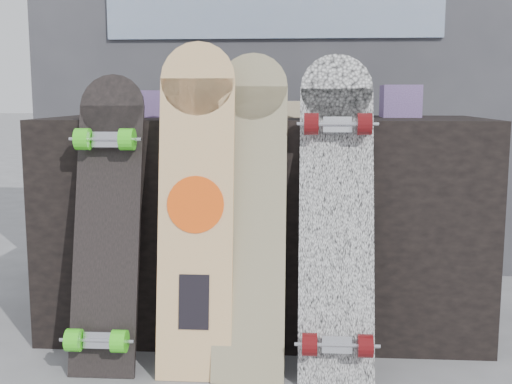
# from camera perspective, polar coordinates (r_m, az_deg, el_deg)

# --- Properties ---
(ground) EXTENTS (60.00, 60.00, 0.00)m
(ground) POSITION_cam_1_polar(r_m,az_deg,el_deg) (2.09, -0.09, -16.40)
(ground) COLOR slate
(ground) RESTS_ON ground
(vendor_table) EXTENTS (1.60, 0.60, 0.80)m
(vendor_table) POSITION_cam_1_polar(r_m,az_deg,el_deg) (2.44, 0.73, -2.80)
(vendor_table) COLOR black
(vendor_table) RESTS_ON ground
(booth) EXTENTS (2.40, 0.22, 2.20)m
(booth) POSITION_cam_1_polar(r_m,az_deg,el_deg) (3.25, 1.61, 12.47)
(booth) COLOR #36363B
(booth) RESTS_ON ground
(merch_box_purple) EXTENTS (0.18, 0.12, 0.10)m
(merch_box_purple) POSITION_cam_1_polar(r_m,az_deg,el_deg) (2.47, -8.21, 7.77)
(merch_box_purple) COLOR #4A3165
(merch_box_purple) RESTS_ON vendor_table
(merch_box_small) EXTENTS (0.14, 0.14, 0.12)m
(merch_box_small) POSITION_cam_1_polar(r_m,az_deg,el_deg) (2.49, 12.71, 7.88)
(merch_box_small) COLOR #4A3165
(merch_box_small) RESTS_ON vendor_table
(merch_box_flat) EXTENTS (0.22, 0.10, 0.06)m
(merch_box_flat) POSITION_cam_1_polar(r_m,az_deg,el_deg) (2.45, 4.78, 7.35)
(merch_box_flat) COLOR #D1B78C
(merch_box_flat) RESTS_ON vendor_table
(longboard_geisha) EXTENTS (0.24, 0.21, 1.05)m
(longboard_geisha) POSITION_cam_1_polar(r_m,az_deg,el_deg) (2.02, -5.36, -0.70)
(longboard_geisha) COLOR beige
(longboard_geisha) RESTS_ON ground
(longboard_celtic) EXTENTS (0.23, 0.30, 1.02)m
(longboard_celtic) POSITION_cam_1_polar(r_m,az_deg,el_deg) (2.05, -0.48, -0.95)
(longboard_celtic) COLOR beige
(longboard_celtic) RESTS_ON ground
(longboard_cascadia) EXTENTS (0.23, 0.36, 1.02)m
(longboard_cascadia) POSITION_cam_1_polar(r_m,az_deg,el_deg) (2.03, 7.17, -1.59)
(longboard_cascadia) COLOR white
(longboard_cascadia) RESTS_ON ground
(skateboard_dark) EXTENTS (0.21, 0.32, 0.95)m
(skateboard_dark) POSITION_cam_1_polar(r_m,az_deg,el_deg) (2.12, -13.15, -2.30)
(skateboard_dark) COLOR black
(skateboard_dark) RESTS_ON ground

